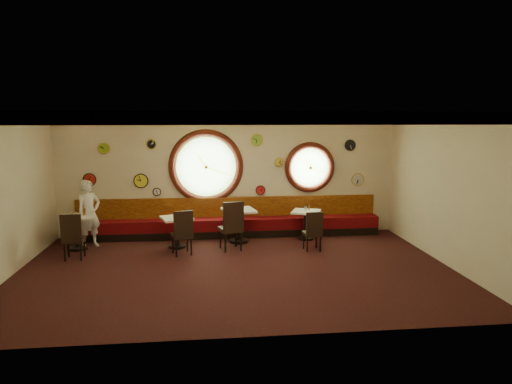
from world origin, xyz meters
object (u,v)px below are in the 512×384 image
object	(u,v)px
table_b	(177,228)
chair_c	(232,223)
table_d	(306,221)
condiment_c_pepper	(242,207)
condiment_d_salt	(305,208)
chair_b	(183,230)
waiter	(89,214)
table_c	(239,221)
condiment_d_pepper	(306,208)
condiment_b_pepper	(179,216)
condiment_c_bottle	(240,205)
condiment_d_bottle	(309,207)
chair_a	(73,234)
table_a	(78,228)
chair_d	(313,228)
condiment_a_bottle	(84,212)
condiment_a_salt	(71,213)
condiment_a_pepper	(76,214)
condiment_c_salt	(236,206)
condiment_b_bottle	(182,213)
condiment_b_salt	(174,215)

from	to	relation	value
table_b	chair_c	xyz separation A→B (m)	(1.32, -0.42, 0.21)
table_d	condiment_c_pepper	size ratio (longest dim) A/B	9.00
chair_c	condiment_d_salt	xyz separation A→B (m)	(1.95, 0.92, 0.13)
chair_b	waiter	distance (m)	2.49
table_c	condiment_d_pepper	bearing A→B (deg)	4.17
condiment_b_pepper	condiment_c_bottle	xyz separation A→B (m)	(1.51, 0.55, 0.11)
table_b	condiment_d_bottle	bearing A→B (deg)	9.22
table_d	chair_a	size ratio (longest dim) A/B	1.37
chair_c	condiment_c_pepper	distance (m)	0.82
table_a	chair_d	distance (m)	5.62
condiment_a_bottle	waiter	size ratio (longest dim) A/B	0.11
condiment_a_salt	condiment_d_pepper	bearing A→B (deg)	2.68
table_d	condiment_b_pepper	bearing A→B (deg)	-170.90
table_a	table_c	size ratio (longest dim) A/B	1.00
chair_c	condiment_a_bottle	xyz separation A→B (m)	(-3.50, 0.57, 0.22)
chair_a	condiment_a_salt	world-z (taller)	chair_a
table_a	chair_c	size ratio (longest dim) A/B	1.21
condiment_a_salt	condiment_d_pepper	world-z (taller)	condiment_a_salt
condiment_a_pepper	condiment_c_pepper	size ratio (longest dim) A/B	0.99
condiment_a_pepper	waiter	bearing A→B (deg)	41.99
condiment_a_salt	condiment_c_pepper	xyz separation A→B (m)	(4.11, 0.13, 0.03)
condiment_c_salt	chair_b	bearing A→B (deg)	-139.29
chair_a	chair_c	bearing A→B (deg)	3.53
condiment_c_salt	condiment_d_pepper	bearing A→B (deg)	0.45
condiment_d_bottle	table_c	bearing A→B (deg)	-173.17
condiment_c_pepper	waiter	world-z (taller)	waiter
table_c	chair_b	size ratio (longest dim) A/B	1.37
table_b	waiter	world-z (taller)	waiter
condiment_b_pepper	condiment_d_pepper	bearing A→B (deg)	9.38
condiment_a_salt	table_b	bearing A→B (deg)	-4.23
table_b	condiment_a_salt	xyz separation A→B (m)	(-2.50, 0.18, 0.39)
table_a	condiment_a_bottle	bearing A→B (deg)	18.18
chair_a	chair_c	world-z (taller)	chair_c
condiment_d_pepper	chair_a	bearing A→B (deg)	-167.46
table_b	condiment_a_bottle	distance (m)	2.23
condiment_a_pepper	condiment_c_bottle	bearing A→B (deg)	5.92
table_d	condiment_d_salt	world-z (taller)	condiment_d_salt
table_c	waiter	world-z (taller)	waiter
chair_b	condiment_d_salt	size ratio (longest dim) A/B	5.79
chair_a	chair_d	bearing A→B (deg)	-0.84
chair_d	condiment_a_pepper	bearing A→B (deg)	168.83
chair_b	chair_c	distance (m)	1.17
chair_b	condiment_c_pepper	bearing A→B (deg)	17.06
chair_d	condiment_b_bottle	bearing A→B (deg)	162.70
condiment_a_salt	condiment_b_salt	world-z (taller)	condiment_a_salt
table_a	table_c	distance (m)	3.89
condiment_d_salt	condiment_d_pepper	size ratio (longest dim) A/B	1.00
table_a	chair_b	size ratio (longest dim) A/B	1.37
table_a	table_c	xyz separation A→B (m)	(3.88, 0.24, 0.02)
table_c	condiment_d_salt	distance (m)	1.76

